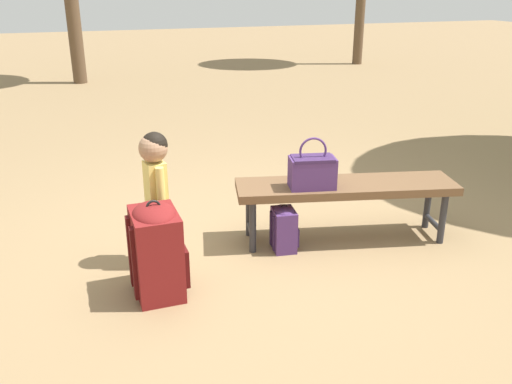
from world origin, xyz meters
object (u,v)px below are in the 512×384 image
Objects in this scene: park_bench at (346,190)px; handbag at (312,171)px; backpack_large at (157,248)px; backpack_small at (284,227)px; child_standing at (155,178)px.

park_bench is 0.33m from handbag.
park_bench is 1.48m from backpack_large.
backpack_small is at bearing 1.30° from handbag.
park_bench is 2.65× the size of backpack_large.
park_bench is at bearing -179.21° from backpack_small.
backpack_large is at bearing 11.57° from park_bench.
backpack_small is (-0.87, 0.10, -0.44)m from child_standing.
backpack_large reaches higher than park_bench.
child_standing is at bearing -4.98° from handbag.
backpack_large is (1.44, 0.30, -0.08)m from park_bench.
backpack_large is at bearing 14.15° from handbag.
handbag reaches higher than backpack_large.
handbag is at bearing 0.41° from park_bench.
backpack_large is (0.08, 0.39, -0.31)m from child_standing.
handbag is 1.09m from child_standing.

